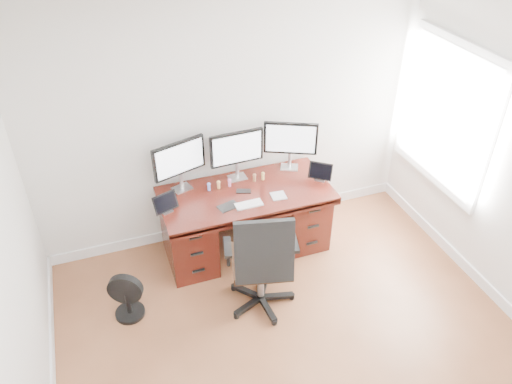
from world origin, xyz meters
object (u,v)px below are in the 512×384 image
object	(u,v)px
office_chair	(261,277)
keyboard	(249,204)
desk	(245,218)
monitor_center	(237,150)
floor_fan	(127,297)

from	to	relation	value
office_chair	keyboard	size ratio (longest dim) A/B	4.30
keyboard	office_chair	bearing A→B (deg)	-99.21
desk	keyboard	xyz separation A→B (m)	(-0.04, -0.25, 0.36)
monitor_center	keyboard	xyz separation A→B (m)	(-0.04, -0.48, -0.33)
desk	office_chair	distance (m)	0.84
monitor_center	floor_fan	bearing A→B (deg)	-152.28
desk	office_chair	xyz separation A→B (m)	(-0.13, -0.83, -0.03)
floor_fan	monitor_center	size ratio (longest dim) A/B	0.85
floor_fan	monitor_center	world-z (taller)	monitor_center
floor_fan	keyboard	bearing A→B (deg)	36.09
office_chair	floor_fan	bearing A→B (deg)	178.80
floor_fan	keyboard	distance (m)	1.40
office_chair	monitor_center	world-z (taller)	monitor_center
floor_fan	monitor_center	bearing A→B (deg)	53.97
monitor_center	desk	bearing A→B (deg)	-92.43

